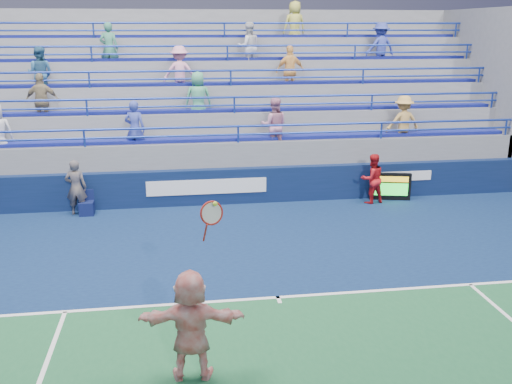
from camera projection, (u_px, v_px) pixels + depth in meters
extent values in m
plane|color=#333538|center=(278.00, 298.00, 11.37)|extent=(120.00, 120.00, 0.00)
cube|color=#0E1F46|center=(261.00, 256.00, 13.46)|extent=(18.00, 8.40, 0.02)
cube|color=white|center=(278.00, 297.00, 11.36)|extent=(11.00, 0.10, 0.01)
cube|color=white|center=(279.00, 300.00, 11.27)|extent=(0.08, 0.30, 0.01)
cube|color=#0A1A3A|center=(239.00, 186.00, 17.40)|extent=(18.00, 0.30, 1.10)
cube|color=white|center=(207.00, 187.00, 17.09)|extent=(3.60, 0.02, 0.45)
cube|color=white|center=(404.00, 176.00, 17.93)|extent=(1.80, 0.02, 0.30)
cube|color=slate|center=(230.00, 164.00, 20.20)|extent=(18.00, 5.60, 1.10)
cube|color=slate|center=(230.00, 153.00, 20.09)|extent=(18.00, 5.60, 1.85)
cube|color=navy|center=(237.00, 139.00, 17.59)|extent=(17.40, 0.45, 0.10)
cylinder|color=#1C369A|center=(238.00, 126.00, 17.08)|extent=(18.00, 0.07, 0.07)
cube|color=slate|center=(228.00, 140.00, 20.47)|extent=(18.00, 4.60, 2.60)
cube|color=navy|center=(233.00, 110.00, 18.33)|extent=(17.40, 0.45, 0.10)
cylinder|color=#1C369A|center=(234.00, 97.00, 17.83)|extent=(18.00, 0.07, 0.07)
cube|color=slate|center=(227.00, 128.00, 20.84)|extent=(18.00, 3.60, 3.35)
cube|color=navy|center=(230.00, 83.00, 19.07)|extent=(17.40, 0.45, 0.10)
cylinder|color=#1C369A|center=(231.00, 70.00, 18.57)|extent=(18.00, 0.07, 0.07)
cube|color=slate|center=(225.00, 115.00, 21.21)|extent=(18.00, 2.60, 4.10)
cube|color=navy|center=(226.00, 59.00, 19.82)|extent=(17.40, 0.45, 0.10)
cylinder|color=#1C369A|center=(227.00, 46.00, 19.31)|extent=(18.00, 0.07, 0.07)
cube|color=slate|center=(224.00, 104.00, 21.58)|extent=(18.00, 1.60, 4.85)
cube|color=navy|center=(223.00, 36.00, 20.56)|extent=(17.40, 0.45, 0.10)
cylinder|color=#1C369A|center=(224.00, 23.00, 20.05)|extent=(18.00, 0.07, 0.07)
imported|color=#489F73|center=(198.00, 99.00, 18.07)|extent=(0.83, 0.54, 1.70)
imported|color=#C781A1|center=(274.00, 125.00, 17.65)|extent=(0.92, 0.77, 1.70)
imported|color=#2C5F86|center=(40.00, 74.00, 18.12)|extent=(0.94, 0.80, 1.70)
imported|color=#3644A4|center=(380.00, 47.00, 20.49)|extent=(1.19, 0.80, 1.70)
imported|color=#CAC94E|center=(295.00, 25.00, 20.82)|extent=(0.91, 0.68, 1.70)
imported|color=pink|center=(180.00, 72.00, 18.74)|extent=(1.13, 0.69, 1.70)
imported|color=tan|center=(403.00, 122.00, 18.23)|extent=(1.13, 0.68, 1.70)
imported|color=#3543A0|center=(135.00, 129.00, 17.06)|extent=(0.71, 0.56, 1.70)
imported|color=#FFC063|center=(290.00, 71.00, 19.26)|extent=(1.04, 0.54, 1.70)
imported|color=silver|center=(248.00, 47.00, 19.82)|extent=(0.91, 0.75, 1.70)
imported|color=#3B8165|center=(109.00, 48.00, 19.16)|extent=(0.66, 0.47, 1.70)
imported|color=#897A5B|center=(42.00, 101.00, 17.41)|extent=(1.02, 0.47, 1.70)
cube|color=black|center=(390.00, 187.00, 17.73)|extent=(1.25, 0.41, 0.87)
cube|color=gold|center=(392.00, 179.00, 17.59)|extent=(1.06, 0.02, 0.17)
cube|color=#19E533|center=(391.00, 189.00, 17.68)|extent=(1.06, 0.02, 0.39)
cube|color=#0D1642|center=(87.00, 208.00, 16.36)|extent=(0.41, 0.41, 0.41)
cube|color=#0D1642|center=(87.00, 195.00, 16.43)|extent=(0.41, 0.05, 0.32)
imported|color=white|center=(191.00, 325.00, 8.59)|extent=(1.68, 0.67, 1.77)
torus|color=maroon|center=(212.00, 213.00, 8.14)|extent=(0.37, 0.21, 0.36)
cylinder|color=maroon|center=(205.00, 233.00, 8.21)|extent=(0.08, 0.20, 0.32)
sphere|color=#C6DC33|center=(215.00, 204.00, 8.06)|extent=(0.07, 0.07, 0.07)
imported|color=#151D3A|center=(76.00, 188.00, 16.22)|extent=(0.62, 0.43, 1.63)
imported|color=red|center=(372.00, 179.00, 17.34)|extent=(0.85, 0.72, 1.54)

